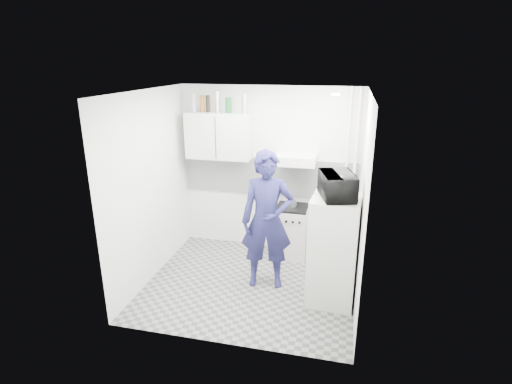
# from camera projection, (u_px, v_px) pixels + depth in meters

# --- Properties ---
(floor) EXTENTS (2.80, 2.80, 0.00)m
(floor) POSITION_uv_depth(u_px,v_px,m) (250.00, 284.00, 5.53)
(floor) COLOR gray
(floor) RESTS_ON ground
(ceiling) EXTENTS (2.80, 2.80, 0.00)m
(ceiling) POSITION_uv_depth(u_px,v_px,m) (249.00, 92.00, 4.71)
(ceiling) COLOR white
(ceiling) RESTS_ON wall_back
(wall_back) EXTENTS (2.80, 0.00, 2.80)m
(wall_back) POSITION_uv_depth(u_px,v_px,m) (269.00, 170.00, 6.28)
(wall_back) COLOR silver
(wall_back) RESTS_ON floor
(wall_left) EXTENTS (0.00, 2.60, 2.60)m
(wall_left) POSITION_uv_depth(u_px,v_px,m) (150.00, 188.00, 5.43)
(wall_left) COLOR silver
(wall_left) RESTS_ON floor
(wall_right) EXTENTS (0.00, 2.60, 2.60)m
(wall_right) POSITION_uv_depth(u_px,v_px,m) (362.00, 204.00, 4.82)
(wall_right) COLOR silver
(wall_right) RESTS_ON floor
(person) EXTENTS (0.76, 0.57, 1.88)m
(person) POSITION_uv_depth(u_px,v_px,m) (267.00, 220.00, 5.27)
(person) COLOR #1D1D4A
(person) RESTS_ON floor
(stove) EXTENTS (0.49, 0.49, 0.79)m
(stove) POSITION_uv_depth(u_px,v_px,m) (291.00, 232.00, 6.24)
(stove) COLOR silver
(stove) RESTS_ON floor
(fridge) EXTENTS (0.62, 0.62, 1.40)m
(fridge) POSITION_uv_depth(u_px,v_px,m) (333.00, 251.00, 4.96)
(fridge) COLOR beige
(fridge) RESTS_ON floor
(stove_top) EXTENTS (0.47, 0.47, 0.03)m
(stove_top) POSITION_uv_depth(u_px,v_px,m) (292.00, 208.00, 6.11)
(stove_top) COLOR black
(stove_top) RESTS_ON stove
(saucepan) EXTENTS (0.15, 0.15, 0.09)m
(saucepan) POSITION_uv_depth(u_px,v_px,m) (292.00, 204.00, 6.11)
(saucepan) COLOR silver
(saucepan) RESTS_ON stove_top
(microwave) EXTENTS (0.63, 0.51, 0.30)m
(microwave) POSITION_uv_depth(u_px,v_px,m) (338.00, 186.00, 4.69)
(microwave) COLOR black
(microwave) RESTS_ON fridge
(bottle_a) EXTENTS (0.06, 0.06, 0.27)m
(bottle_a) POSITION_uv_depth(u_px,v_px,m) (194.00, 103.00, 6.03)
(bottle_a) COLOR #B2B7BC
(bottle_a) RESTS_ON upper_cabinet
(bottle_b) EXTENTS (0.06, 0.06, 0.25)m
(bottle_b) POSITION_uv_depth(u_px,v_px,m) (202.00, 104.00, 6.01)
(bottle_b) COLOR brown
(bottle_b) RESTS_ON upper_cabinet
(bottle_c) EXTENTS (0.06, 0.06, 0.25)m
(bottle_c) POSITION_uv_depth(u_px,v_px,m) (208.00, 104.00, 5.99)
(bottle_c) COLOR black
(bottle_c) RESTS_ON upper_cabinet
(bottle_d) EXTENTS (0.07, 0.07, 0.31)m
(bottle_d) POSITION_uv_depth(u_px,v_px,m) (217.00, 102.00, 5.95)
(bottle_d) COLOR silver
(bottle_d) RESTS_ON upper_cabinet
(canister_a) EXTENTS (0.09, 0.09, 0.22)m
(canister_a) POSITION_uv_depth(u_px,v_px,m) (228.00, 105.00, 5.92)
(canister_a) COLOR #144C1E
(canister_a) RESTS_ON upper_cabinet
(bottle_e) EXTENTS (0.07, 0.07, 0.28)m
(bottle_e) POSITION_uv_depth(u_px,v_px,m) (244.00, 104.00, 5.86)
(bottle_e) COLOR silver
(bottle_e) RESTS_ON upper_cabinet
(upper_cabinet) EXTENTS (1.00, 0.35, 0.70)m
(upper_cabinet) POSITION_uv_depth(u_px,v_px,m) (219.00, 136.00, 6.10)
(upper_cabinet) COLOR beige
(upper_cabinet) RESTS_ON wall_back
(range_hood) EXTENTS (0.60, 0.50, 0.14)m
(range_hood) POSITION_uv_depth(u_px,v_px,m) (296.00, 159.00, 5.86)
(range_hood) COLOR silver
(range_hood) RESTS_ON wall_back
(backsplash) EXTENTS (2.74, 0.03, 0.60)m
(backsplash) POSITION_uv_depth(u_px,v_px,m) (269.00, 177.00, 6.29)
(backsplash) COLOR white
(backsplash) RESTS_ON wall_back
(pipe_a) EXTENTS (0.05, 0.05, 2.60)m
(pipe_a) POSITION_uv_depth(u_px,v_px,m) (354.00, 177.00, 5.92)
(pipe_a) COLOR silver
(pipe_a) RESTS_ON floor
(pipe_b) EXTENTS (0.04, 0.04, 2.60)m
(pipe_b) POSITION_uv_depth(u_px,v_px,m) (346.00, 177.00, 5.95)
(pipe_b) COLOR silver
(pipe_b) RESTS_ON floor
(ceiling_spot_fixture) EXTENTS (0.10, 0.10, 0.02)m
(ceiling_spot_fixture) POSITION_uv_depth(u_px,v_px,m) (336.00, 94.00, 4.69)
(ceiling_spot_fixture) COLOR white
(ceiling_spot_fixture) RESTS_ON ceiling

